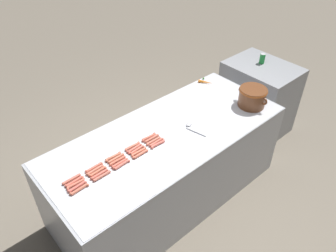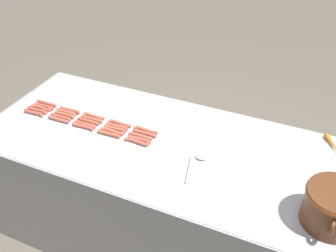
{
  "view_description": "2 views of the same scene",
  "coord_description": "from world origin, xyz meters",
  "px_view_note": "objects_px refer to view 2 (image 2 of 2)",
  "views": [
    {
      "loc": [
        1.79,
        -1.57,
        2.84
      ],
      "look_at": [
        -0.08,
        0.08,
        0.88
      ],
      "focal_mm": 35.14,
      "sensor_mm": 36.0,
      "label": 1
    },
    {
      "loc": [
        1.65,
        0.73,
        2.34
      ],
      "look_at": [
        -0.11,
        -0.04,
        0.93
      ],
      "focal_mm": 40.07,
      "sensor_mm": 36.0,
      "label": 2
    }
  ],
  "objects_px": {
    "hot_dog_2": "(94,116)",
    "hot_dog_12": "(88,121)",
    "carrot": "(333,143)",
    "serving_spoon": "(197,161)",
    "hot_dog_15": "(37,110)",
    "hot_dog_21": "(59,119)",
    "hot_dog_0": "(47,103)",
    "hot_dog_17": "(85,124)",
    "hot_dog_24": "(137,142)",
    "hot_dog_22": "(83,126)",
    "hot_dog_16": "(61,117)",
    "hot_dog_18": "(112,131)",
    "hot_dog_14": "(140,136)",
    "hot_dog_6": "(66,112)",
    "hot_dog_1": "(70,110)",
    "hot_dog_4": "(146,130)",
    "hot_dog_9": "(145,133)",
    "hot_dog_11": "(64,114)",
    "hot_dog_8": "(117,126)",
    "hot_dog_23": "(109,134)",
    "hot_dog_13": "(115,129)",
    "hot_dog_19": "(139,139)",
    "hot_dog_10": "(41,108)",
    "bean_pot": "(334,206)",
    "hot_dog_3": "(120,123)",
    "hot_dog_20": "(34,113)",
    "hot_dog_7": "(92,119)"
  },
  "relations": [
    {
      "from": "hot_dog_23",
      "to": "hot_dog_2",
      "type": "bearing_deg",
      "value": -123.13
    },
    {
      "from": "hot_dog_1",
      "to": "hot_dog_6",
      "type": "distance_m",
      "value": 0.03
    },
    {
      "from": "hot_dog_15",
      "to": "serving_spoon",
      "type": "distance_m",
      "value": 1.2
    },
    {
      "from": "hot_dog_15",
      "to": "hot_dog_21",
      "type": "distance_m",
      "value": 0.21
    },
    {
      "from": "hot_dog_9",
      "to": "hot_dog_11",
      "type": "bearing_deg",
      "value": -86.91
    },
    {
      "from": "hot_dog_10",
      "to": "bean_pot",
      "type": "bearing_deg",
      "value": 83.24
    },
    {
      "from": "hot_dog_14",
      "to": "hot_dog_18",
      "type": "distance_m",
      "value": 0.19
    },
    {
      "from": "hot_dog_11",
      "to": "hot_dog_1",
      "type": "bearing_deg",
      "value": 177.75
    },
    {
      "from": "hot_dog_13",
      "to": "hot_dog_20",
      "type": "height_order",
      "value": "same"
    },
    {
      "from": "hot_dog_6",
      "to": "hot_dog_11",
      "type": "bearing_deg",
      "value": 14.11
    },
    {
      "from": "serving_spoon",
      "to": "hot_dog_9",
      "type": "bearing_deg",
      "value": -105.97
    },
    {
      "from": "hot_dog_6",
      "to": "carrot",
      "type": "bearing_deg",
      "value": 102.27
    },
    {
      "from": "hot_dog_23",
      "to": "hot_dog_1",
      "type": "bearing_deg",
      "value": -107.95
    },
    {
      "from": "hot_dog_18",
      "to": "hot_dog_13",
      "type": "bearing_deg",
      "value": 178.94
    },
    {
      "from": "serving_spoon",
      "to": "hot_dog_6",
      "type": "bearing_deg",
      "value": -96.36
    },
    {
      "from": "hot_dog_1",
      "to": "hot_dog_9",
      "type": "height_order",
      "value": "same"
    },
    {
      "from": "hot_dog_11",
      "to": "hot_dog_15",
      "type": "distance_m",
      "value": 0.21
    },
    {
      "from": "hot_dog_8",
      "to": "hot_dog_12",
      "type": "height_order",
      "value": "same"
    },
    {
      "from": "hot_dog_8",
      "to": "hot_dog_16",
      "type": "bearing_deg",
      "value": -81.11
    },
    {
      "from": "hot_dog_1",
      "to": "hot_dog_3",
      "type": "xyz_separation_m",
      "value": [
        -0.0,
        0.4,
        0.0
      ]
    },
    {
      "from": "hot_dog_14",
      "to": "hot_dog_22",
      "type": "bearing_deg",
      "value": -81.43
    },
    {
      "from": "hot_dog_3",
      "to": "hot_dog_10",
      "type": "height_order",
      "value": "same"
    },
    {
      "from": "hot_dog_6",
      "to": "hot_dog_16",
      "type": "relative_size",
      "value": 1.0
    },
    {
      "from": "hot_dog_8",
      "to": "hot_dog_13",
      "type": "relative_size",
      "value": 1.0
    },
    {
      "from": "hot_dog_13",
      "to": "hot_dog_19",
      "type": "height_order",
      "value": "same"
    },
    {
      "from": "hot_dog_22",
      "to": "hot_dog_23",
      "type": "height_order",
      "value": "same"
    },
    {
      "from": "hot_dog_20",
      "to": "serving_spoon",
      "type": "distance_m",
      "value": 1.2
    },
    {
      "from": "hot_dog_19",
      "to": "hot_dog_7",
      "type": "bearing_deg",
      "value": -99.57
    },
    {
      "from": "hot_dog_0",
      "to": "serving_spoon",
      "type": "height_order",
      "value": "hot_dog_0"
    },
    {
      "from": "hot_dog_4",
      "to": "hot_dog_0",
      "type": "bearing_deg",
      "value": -90.14
    },
    {
      "from": "hot_dog_2",
      "to": "hot_dog_20",
      "type": "bearing_deg",
      "value": -71.92
    },
    {
      "from": "hot_dog_22",
      "to": "hot_dog_15",
      "type": "bearing_deg",
      "value": -94.38
    },
    {
      "from": "hot_dog_6",
      "to": "hot_dog_22",
      "type": "xyz_separation_m",
      "value": [
        0.09,
        0.2,
        0.0
      ]
    },
    {
      "from": "hot_dog_6",
      "to": "hot_dog_24",
      "type": "height_order",
      "value": "same"
    },
    {
      "from": "hot_dog_9",
      "to": "hot_dog_24",
      "type": "distance_m",
      "value": 0.1
    },
    {
      "from": "hot_dog_11",
      "to": "bean_pot",
      "type": "relative_size",
      "value": 0.46
    },
    {
      "from": "hot_dog_14",
      "to": "hot_dog_0",
      "type": "bearing_deg",
      "value": -95.1
    },
    {
      "from": "hot_dog_7",
      "to": "hot_dog_11",
      "type": "relative_size",
      "value": 1.0
    },
    {
      "from": "hot_dog_13",
      "to": "hot_dog_23",
      "type": "bearing_deg",
      "value": -6.45
    },
    {
      "from": "hot_dog_7",
      "to": "hot_dog_24",
      "type": "relative_size",
      "value": 1.0
    },
    {
      "from": "hot_dog_1",
      "to": "serving_spoon",
      "type": "distance_m",
      "value": 1.0
    },
    {
      "from": "hot_dog_0",
      "to": "hot_dog_17",
      "type": "distance_m",
      "value": 0.41
    },
    {
      "from": "hot_dog_15",
      "to": "hot_dog_24",
      "type": "height_order",
      "value": "same"
    },
    {
      "from": "hot_dog_6",
      "to": "hot_dog_12",
      "type": "xyz_separation_m",
      "value": [
        0.03,
        0.2,
        0.0
      ]
    },
    {
      "from": "carrot",
      "to": "serving_spoon",
      "type": "bearing_deg",
      "value": -55.67
    },
    {
      "from": "hot_dog_10",
      "to": "hot_dog_15",
      "type": "relative_size",
      "value": 1.0
    },
    {
      "from": "hot_dog_16",
      "to": "hot_dog_18",
      "type": "height_order",
      "value": "same"
    },
    {
      "from": "hot_dog_14",
      "to": "hot_dog_16",
      "type": "height_order",
      "value": "same"
    },
    {
      "from": "hot_dog_2",
      "to": "hot_dog_12",
      "type": "bearing_deg",
      "value": 1.02
    },
    {
      "from": "hot_dog_15",
      "to": "hot_dog_22",
      "type": "distance_m",
      "value": 0.4
    }
  ]
}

